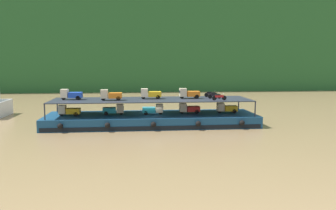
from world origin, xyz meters
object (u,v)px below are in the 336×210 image
object	(u,v)px
mini_truck_upper_mid	(111,95)
mini_truck_upper_bow	(189,93)
cargo_barge	(152,120)
mini_truck_upper_fore	(151,94)
mini_truck_lower_stern	(69,110)
mini_truck_lower_fore	(189,108)
motorcycle_upper_port	(219,97)
mini_truck_lower_mid	(153,109)
mini_truck_lower_bow	(227,108)
motorcycle_upper_stbd	(211,94)
mini_truck_lower_aft	(114,110)
motorcycle_upper_centre	(215,95)
mini_truck_upper_stern	(71,94)

from	to	relation	value
mini_truck_upper_mid	mini_truck_upper_bow	world-z (taller)	same
cargo_barge	mini_truck_upper_fore	world-z (taller)	mini_truck_upper_fore
mini_truck_lower_stern	cargo_barge	bearing A→B (deg)	1.88
mini_truck_lower_stern	mini_truck_upper_bow	world-z (taller)	mini_truck_upper_bow
mini_truck_lower_fore	motorcycle_upper_port	bearing A→B (deg)	-31.98
mini_truck_lower_mid	mini_truck_lower_bow	world-z (taller)	same
mini_truck_lower_fore	motorcycle_upper_stbd	xyz separation A→B (m)	(3.44, 2.05, 1.74)
mini_truck_lower_stern	mini_truck_lower_aft	world-z (taller)	same
mini_truck_lower_mid	mini_truck_upper_fore	distance (m)	2.19
motorcycle_upper_stbd	motorcycle_upper_centre	bearing A→B (deg)	-89.49
mini_truck_lower_bow	motorcycle_upper_stbd	bearing A→B (deg)	130.77
mini_truck_lower_bow	mini_truck_upper_fore	bearing A→B (deg)	177.61
mini_truck_lower_stern	mini_truck_lower_fore	xyz separation A→B (m)	(15.78, 0.47, 0.00)
mini_truck_upper_fore	motorcycle_upper_stbd	distance (m)	8.76
mini_truck_lower_fore	mini_truck_upper_bow	bearing A→B (deg)	82.81
mini_truck_lower_fore	motorcycle_upper_centre	distance (m)	3.88
mini_truck_lower_stern	mini_truck_lower_bow	world-z (taller)	same
mini_truck_upper_mid	mini_truck_lower_mid	bearing A→B (deg)	4.85
motorcycle_upper_stbd	mini_truck_upper_stern	bearing A→B (deg)	-175.14
mini_truck_lower_stern	mini_truck_lower_bow	xyz separation A→B (m)	(20.97, 0.49, 0.00)
mini_truck_lower_aft	motorcycle_upper_centre	bearing A→B (deg)	0.37
mini_truck_lower_stern	mini_truck_upper_stern	world-z (taller)	mini_truck_upper_stern
mini_truck_lower_bow	mini_truck_upper_bow	xyz separation A→B (m)	(-5.14, 0.37, 2.00)
mini_truck_lower_mid	mini_truck_upper_mid	xyz separation A→B (m)	(-5.47, -0.46, 2.00)
motorcycle_upper_port	motorcycle_upper_centre	bearing A→B (deg)	92.36
mini_truck_lower_fore	mini_truck_upper_bow	xyz separation A→B (m)	(0.05, 0.40, 2.00)
mini_truck_upper_stern	mini_truck_upper_mid	distance (m)	5.39
cargo_barge	mini_truck_lower_aft	bearing A→B (deg)	-179.32
mini_truck_lower_aft	mini_truck_lower_mid	world-z (taller)	same
cargo_barge	motorcycle_upper_centre	bearing A→B (deg)	0.18
mini_truck_lower_aft	mini_truck_upper_mid	size ratio (longest dim) A/B	1.01
mini_truck_upper_stern	motorcycle_upper_port	distance (m)	19.32
mini_truck_lower_bow	mini_truck_upper_mid	distance (m)	15.69
motorcycle_upper_centre	motorcycle_upper_stbd	bearing A→B (deg)	90.51
mini_truck_lower_stern	mini_truck_upper_bow	size ratio (longest dim) A/B	1.00
mini_truck_lower_stern	mini_truck_lower_aft	bearing A→B (deg)	2.93
mini_truck_lower_aft	mini_truck_upper_stern	bearing A→B (deg)	173.76
cargo_barge	mini_truck_lower_stern	xyz separation A→B (m)	(-10.71, -0.35, 1.44)
motorcycle_upper_stbd	mini_truck_lower_fore	bearing A→B (deg)	-149.27
cargo_barge	motorcycle_upper_centre	xyz separation A→B (m)	(8.53, 0.03, 3.18)
mini_truck_lower_mid	mini_truck_lower_fore	bearing A→B (deg)	4.52
mini_truck_upper_stern	mini_truck_upper_fore	world-z (taller)	same
motorcycle_upper_centre	motorcycle_upper_stbd	size ratio (longest dim) A/B	1.00
mini_truck_upper_stern	motorcycle_upper_port	world-z (taller)	mini_truck_upper_stern
mini_truck_upper_stern	motorcycle_upper_stbd	distance (m)	19.10
mini_truck_lower_mid	mini_truck_lower_fore	world-z (taller)	same
mini_truck_lower_mid	mini_truck_upper_stern	world-z (taller)	mini_truck_upper_stern
mini_truck_lower_stern	mini_truck_upper_fore	xyz separation A→B (m)	(10.62, 0.92, 2.00)
mini_truck_lower_mid	motorcycle_upper_port	xyz separation A→B (m)	(8.43, -1.83, 1.74)
mini_truck_upper_fore	motorcycle_upper_centre	world-z (taller)	mini_truck_upper_fore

